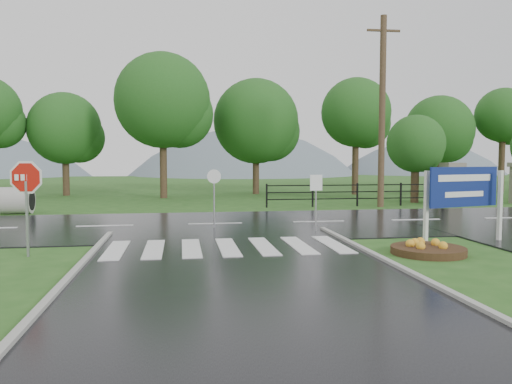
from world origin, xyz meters
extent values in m
plane|color=#28571D|center=(0.00, 0.00, 0.00)|extent=(120.00, 120.00, 0.00)
cube|color=black|center=(0.00, 10.00, 0.00)|extent=(90.00, 8.00, 0.04)
cube|color=silver|center=(-3.00, 5.00, 0.06)|extent=(0.50, 2.80, 0.02)
cube|color=silver|center=(-2.00, 5.00, 0.06)|extent=(0.50, 2.80, 0.02)
cube|color=silver|center=(-1.00, 5.00, 0.06)|extent=(0.50, 2.80, 0.02)
cube|color=silver|center=(0.00, 5.00, 0.06)|extent=(0.50, 2.80, 0.02)
cube|color=silver|center=(1.00, 5.00, 0.06)|extent=(0.50, 2.80, 0.02)
cube|color=silver|center=(2.00, 5.00, 0.06)|extent=(0.50, 2.80, 0.02)
cube|color=silver|center=(3.00, 5.00, 0.06)|extent=(0.50, 2.80, 0.02)
cube|color=gray|center=(13.00, 16.00, 1.00)|extent=(0.80, 0.80, 2.00)
cube|color=#6B6659|center=(13.00, 16.00, 2.12)|extent=(1.00, 1.00, 0.24)
cube|color=black|center=(7.75, 16.00, 0.40)|extent=(9.50, 0.05, 0.05)
cube|color=black|center=(7.75, 16.00, 0.75)|extent=(9.50, 0.05, 0.05)
cube|color=black|center=(7.75, 16.00, 1.10)|extent=(9.50, 0.05, 0.05)
cube|color=black|center=(3.00, 16.00, 0.60)|extent=(0.08, 0.08, 1.20)
cube|color=black|center=(12.50, 16.00, 0.60)|extent=(0.08, 0.08, 1.20)
sphere|color=slate|center=(8.00, 65.00, -17.28)|extent=(48.00, 48.00, 48.00)
sphere|color=slate|center=(36.00, 65.00, -12.96)|extent=(36.00, 36.00, 36.00)
cylinder|color=#9E9B93|center=(-8.54, 15.00, 0.60)|extent=(1.30, 1.20, 1.20)
cube|color=#939399|center=(-5.13, 4.71, 0.96)|extent=(0.06, 0.06, 1.93)
cylinder|color=white|center=(-5.13, 4.73, 2.02)|extent=(1.14, 0.24, 1.16)
cylinder|color=#B8150C|center=(-5.13, 4.71, 2.02)|extent=(0.99, 0.22, 1.01)
cube|color=silver|center=(5.81, 5.00, 1.07)|extent=(0.13, 0.13, 2.14)
cube|color=silver|center=(8.16, 5.00, 1.07)|extent=(0.13, 0.13, 2.14)
cube|color=navy|center=(6.99, 5.00, 1.66)|extent=(2.49, 0.73, 1.18)
cube|color=white|center=(6.99, 4.96, 1.92)|extent=(1.96, 0.54, 0.19)
cube|color=white|center=(6.99, 4.96, 1.44)|extent=(1.45, 0.40, 0.16)
cylinder|color=#332111|center=(5.11, 3.50, 0.10)|extent=(1.92, 1.92, 0.19)
cube|color=#939399|center=(3.21, 7.58, 0.91)|extent=(0.04, 0.04, 1.83)
cube|color=white|center=(3.21, 7.56, 1.68)|extent=(0.43, 0.08, 0.53)
cylinder|color=#939399|center=(-0.11, 8.88, 0.98)|extent=(0.06, 0.06, 1.96)
cylinder|color=white|center=(-0.11, 8.86, 1.86)|extent=(0.49, 0.11, 0.49)
cylinder|color=#473523|center=(8.81, 15.50, 4.78)|extent=(0.32, 0.32, 9.57)
cube|color=brown|center=(8.81, 15.50, 8.83)|extent=(1.70, 0.15, 0.11)
cylinder|color=#3D2B1C|center=(11.64, 17.50, 1.37)|extent=(0.46, 0.46, 2.73)
sphere|color=#1B5018|center=(11.64, 17.50, 3.28)|extent=(3.19, 3.19, 3.19)
camera|label=1|loc=(-1.27, -8.56, 2.53)|focal=35.00mm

